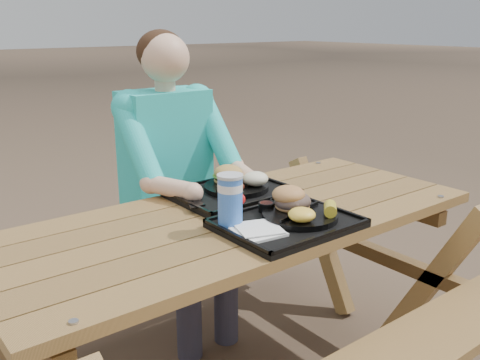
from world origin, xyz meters
TOP-DOWN VIEW (x-y plane):
  - picnic_table at (0.00, 0.00)m, footprint 1.80×1.49m
  - tray_near at (0.05, -0.20)m, footprint 0.45×0.35m
  - tray_far at (0.10, 0.19)m, footprint 0.45×0.35m
  - plate_near at (0.10, -0.20)m, footprint 0.26×0.26m
  - plate_far at (0.13, 0.20)m, footprint 0.26×0.26m
  - napkin_stack at (-0.09, -0.22)m, footprint 0.16×0.16m
  - soda_cup at (-0.12, -0.10)m, footprint 0.08×0.08m
  - condiment_bbq at (0.06, -0.08)m, footprint 0.06×0.06m
  - condiment_mustard at (0.12, -0.07)m, footprint 0.05×0.05m
  - sandwich at (0.12, -0.15)m, footprint 0.12×0.12m
  - mac_cheese at (0.05, -0.26)m, footprint 0.09×0.09m
  - corn_cob at (0.17, -0.28)m, footprint 0.10×0.10m
  - cutlery_far at (-0.08, 0.19)m, footprint 0.06×0.17m
  - burger at (0.14, 0.25)m, footprint 0.12×0.12m
  - baked_beans at (0.07, 0.13)m, footprint 0.09×0.09m
  - potato_salad at (0.19, 0.14)m, footprint 0.10×0.10m
  - diner at (0.07, 0.62)m, footprint 0.48×0.84m

SIDE VIEW (x-z plane):
  - picnic_table at x=0.00m, z-range 0.00..0.75m
  - diner at x=0.07m, z-range 0.00..1.28m
  - tray_near at x=0.05m, z-range 0.75..0.77m
  - tray_far at x=0.10m, z-range 0.75..0.77m
  - cutlery_far at x=-0.08m, z-range 0.77..0.78m
  - napkin_stack at x=-0.09m, z-range 0.77..0.79m
  - plate_near at x=0.10m, z-range 0.77..0.79m
  - plate_far at x=0.13m, z-range 0.77..0.79m
  - condiment_mustard at x=0.12m, z-range 0.77..0.80m
  - condiment_bbq at x=0.06m, z-range 0.77..0.80m
  - baked_beans at x=0.07m, z-range 0.79..0.83m
  - corn_cob at x=0.17m, z-range 0.79..0.83m
  - mac_cheese at x=0.05m, z-range 0.79..0.84m
  - potato_salad at x=0.19m, z-range 0.79..0.85m
  - burger at x=0.14m, z-range 0.79..0.90m
  - soda_cup at x=-0.12m, z-range 0.77..0.93m
  - sandwich at x=0.12m, z-range 0.79..0.92m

